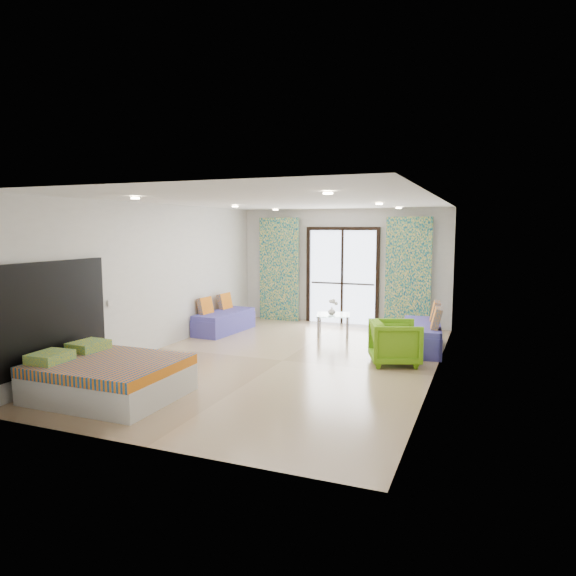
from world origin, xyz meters
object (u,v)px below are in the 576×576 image
at_px(daybed_left, 224,321).
at_px(daybed_right, 422,335).
at_px(coffee_table, 333,317).
at_px(armchair, 395,340).
at_px(bed, 108,377).

xyz_separation_m(daybed_left, daybed_right, (4.23, -0.06, 0.02)).
xyz_separation_m(coffee_table, armchair, (1.62, -1.83, 0.00)).
xyz_separation_m(daybed_right, coffee_table, (-1.91, 0.60, 0.13)).
bearing_deg(coffee_table, daybed_left, -166.88).
distance_m(bed, armchair, 4.52).
bearing_deg(daybed_right, bed, -136.79).
bearing_deg(daybed_left, coffee_table, 17.50).
distance_m(daybed_left, coffee_table, 2.39).
height_order(bed, coffee_table, coffee_table).
height_order(bed, daybed_left, daybed_left).
bearing_deg(armchair, daybed_right, -33.23).
bearing_deg(daybed_right, daybed_left, 172.12).
bearing_deg(daybed_right, coffee_table, 155.51).
height_order(bed, daybed_right, daybed_right).
bearing_deg(daybed_left, daybed_right, 3.59).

